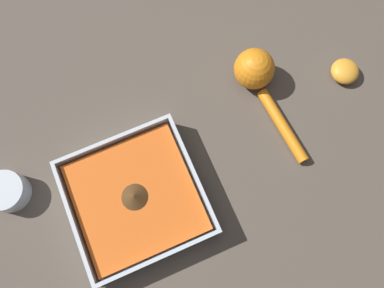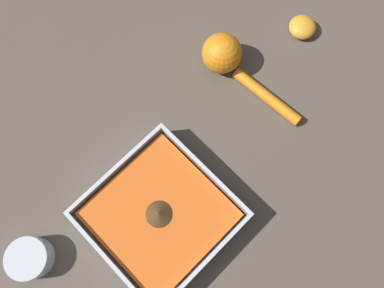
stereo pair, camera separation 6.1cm
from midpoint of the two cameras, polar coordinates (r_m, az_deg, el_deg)
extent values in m
plane|color=brown|center=(0.62, -12.32, -9.70)|extent=(4.00, 4.00, 0.00)
cube|color=silver|center=(0.61, -7.62, -11.33)|extent=(0.20, 0.20, 0.01)
cube|color=silver|center=(0.58, -1.14, -18.08)|extent=(0.20, 0.01, 0.04)
cube|color=silver|center=(0.61, -14.08, -4.42)|extent=(0.20, 0.01, 0.04)
cube|color=silver|center=(0.60, -15.06, -17.42)|extent=(0.01, 0.19, 0.04)
cube|color=silver|center=(0.59, -0.99, -4.63)|extent=(0.01, 0.19, 0.04)
cube|color=orange|center=(0.59, -7.84, -11.20)|extent=(0.18, 0.18, 0.03)
cone|color=#4C3319|center=(0.57, -8.13, -11.03)|extent=(0.04, 0.04, 0.01)
cylinder|color=silver|center=(0.65, -26.02, -15.88)|extent=(0.06, 0.06, 0.04)
cylinder|color=#4C3319|center=(0.65, -25.86, -15.89)|extent=(0.06, 0.06, 0.02)
sphere|color=orange|center=(0.65, 1.91, 13.22)|extent=(0.07, 0.07, 0.07)
cylinder|color=orange|center=(0.66, 8.75, 6.73)|extent=(0.03, 0.14, 0.02)
ellipsoid|color=orange|center=(0.73, 14.15, 16.51)|extent=(0.05, 0.05, 0.03)
camera|label=1|loc=(0.03, 87.09, 10.25)|focal=35.00mm
camera|label=2|loc=(0.03, -92.91, -10.25)|focal=35.00mm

